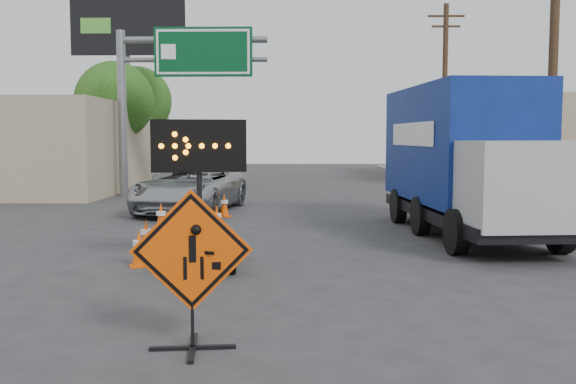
{
  "coord_description": "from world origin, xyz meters",
  "views": [
    {
      "loc": [
        1.02,
        -8.41,
        2.47
      ],
      "look_at": [
        0.74,
        2.32,
        1.54
      ],
      "focal_mm": 40.0,
      "sensor_mm": 36.0,
      "label": 1
    }
  ],
  "objects_px": {
    "construction_sign": "(192,266)",
    "pickup_truck": "(190,188)",
    "box_truck": "(466,168)",
    "arrow_board": "(200,235)"
  },
  "relations": [
    {
      "from": "construction_sign",
      "to": "pickup_truck",
      "type": "bearing_deg",
      "value": 93.34
    },
    {
      "from": "box_truck",
      "to": "pickup_truck",
      "type": "bearing_deg",
      "value": 142.85
    },
    {
      "from": "construction_sign",
      "to": "pickup_truck",
      "type": "height_order",
      "value": "construction_sign"
    },
    {
      "from": "pickup_truck",
      "to": "arrow_board",
      "type": "bearing_deg",
      "value": -70.82
    },
    {
      "from": "arrow_board",
      "to": "box_truck",
      "type": "bearing_deg",
      "value": 23.3
    },
    {
      "from": "construction_sign",
      "to": "arrow_board",
      "type": "xyz_separation_m",
      "value": [
        -0.67,
        4.68,
        -0.36
      ]
    },
    {
      "from": "arrow_board",
      "to": "pickup_truck",
      "type": "distance_m",
      "value": 9.22
    },
    {
      "from": "pickup_truck",
      "to": "box_truck",
      "type": "distance_m",
      "value": 9.23
    },
    {
      "from": "arrow_board",
      "to": "pickup_truck",
      "type": "height_order",
      "value": "arrow_board"
    },
    {
      "from": "construction_sign",
      "to": "box_truck",
      "type": "relative_size",
      "value": 0.23
    }
  ]
}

